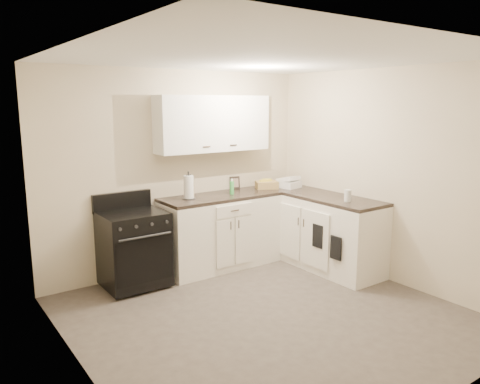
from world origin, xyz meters
TOP-DOWN VIEW (x-y plane):
  - floor at (0.00, 0.00)m, footprint 3.60×3.60m
  - ceiling at (0.00, 0.00)m, footprint 3.60×3.60m
  - wall_back at (0.00, 1.80)m, footprint 3.60×0.00m
  - wall_right at (1.80, 0.00)m, footprint 0.00×3.60m
  - wall_left at (-1.80, 0.00)m, footprint 0.00×3.60m
  - wall_front at (0.00, -1.80)m, footprint 3.60×0.00m
  - base_cabinets_back at (0.43, 1.50)m, footprint 1.55×0.60m
  - base_cabinets_right at (1.50, 0.85)m, footprint 0.60×1.90m
  - countertop_back at (0.43, 1.50)m, footprint 1.55×0.60m
  - countertop_right at (1.50, 0.85)m, footprint 0.60×1.90m
  - upper_cabinets at (0.43, 1.65)m, footprint 1.55×0.30m
  - stove at (-0.77, 1.48)m, footprint 0.70×0.60m
  - knife_block at (-0.00, 1.55)m, footprint 0.10×0.09m
  - paper_towel at (-0.01, 1.54)m, footprint 0.14×0.14m
  - soap_bottle at (0.58, 1.47)m, footprint 0.07×0.07m
  - picture_frame at (0.83, 1.76)m, footprint 0.14×0.08m
  - wicker_basket at (1.21, 1.54)m, footprint 0.35×0.30m
  - countertop_grill at (1.50, 1.40)m, footprint 0.30×0.28m
  - glass_jar at (1.45, 0.30)m, footprint 0.11×0.11m
  - oven_mitt_near at (1.18, 0.20)m, footprint 0.02×0.16m
  - oven_mitt_far at (1.18, 0.50)m, footprint 0.02×0.16m

SIDE VIEW (x-z plane):
  - floor at x=0.00m, z-range 0.00..0.00m
  - oven_mitt_near at x=1.18m, z-range 0.30..0.57m
  - base_cabinets_back at x=0.43m, z-range 0.00..0.90m
  - base_cabinets_right at x=1.50m, z-range 0.00..0.90m
  - stove at x=-0.77m, z-range 0.03..0.89m
  - oven_mitt_far at x=1.18m, z-range 0.37..0.65m
  - countertop_back at x=0.43m, z-range 0.90..0.94m
  - countertop_right at x=1.50m, z-range 0.90..0.94m
  - countertop_grill at x=1.50m, z-range 0.94..1.03m
  - wicker_basket at x=1.21m, z-range 0.94..1.04m
  - glass_jar at x=1.45m, z-range 0.94..1.08m
  - picture_frame at x=0.83m, z-range 0.94..1.11m
  - soap_bottle at x=0.58m, z-range 0.94..1.11m
  - knife_block at x=0.00m, z-range 0.94..1.15m
  - paper_towel at x=-0.01m, z-range 0.94..1.23m
  - wall_back at x=0.00m, z-range -0.55..3.05m
  - wall_right at x=1.80m, z-range -0.55..3.05m
  - wall_left at x=-1.80m, z-range -0.55..3.05m
  - wall_front at x=0.00m, z-range -0.55..3.05m
  - upper_cabinets at x=0.43m, z-range 1.49..2.19m
  - ceiling at x=0.00m, z-range 2.50..2.50m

